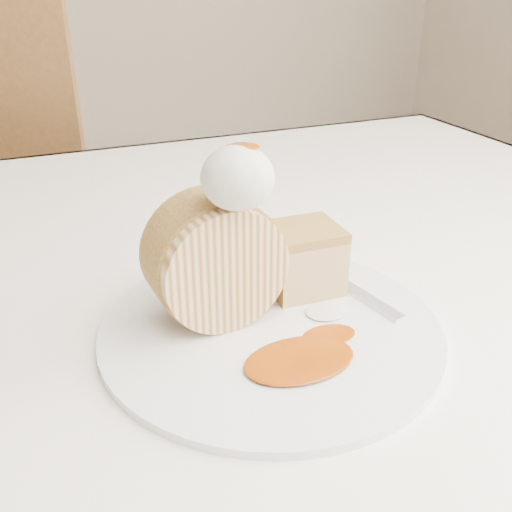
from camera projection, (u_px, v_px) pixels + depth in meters
name	position (u px, v px, depth m)	size (l,w,h in m)	color
table	(172.00, 315.00, 0.70)	(1.40, 0.90, 0.75)	white
plate	(271.00, 327.00, 0.51)	(0.30, 0.30, 0.01)	white
roulade_slice	(216.00, 261.00, 0.49)	(0.11, 0.11, 0.06)	beige
cake_chunk	(303.00, 262.00, 0.55)	(0.07, 0.06, 0.06)	#AB8240
whipped_cream	(237.00, 178.00, 0.44)	(0.06, 0.06, 0.05)	silver
caramel_drizzle	(241.00, 140.00, 0.43)	(0.03, 0.02, 0.01)	#8D3705
caramel_pool	(299.00, 360.00, 0.46)	(0.09, 0.06, 0.00)	#8D3705
fork	(352.00, 289.00, 0.56)	(0.02, 0.18, 0.00)	silver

